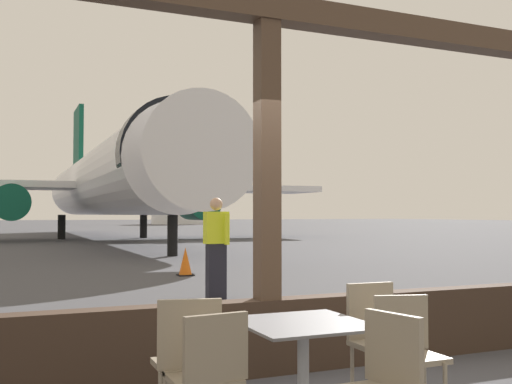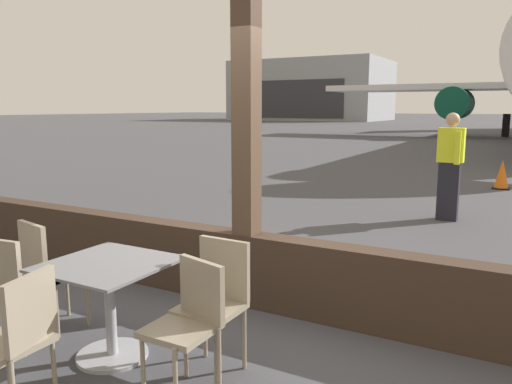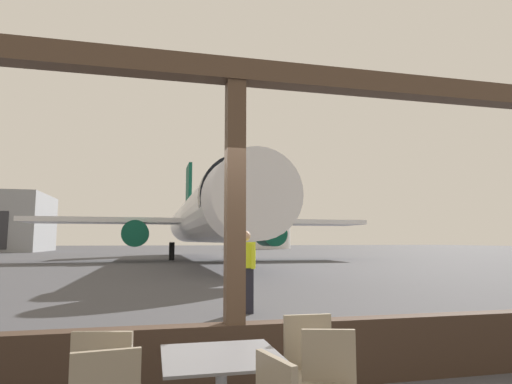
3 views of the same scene
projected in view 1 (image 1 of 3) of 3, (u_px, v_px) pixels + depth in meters
ground_plane at (41, 234)px, 42.22m from camera, size 220.00×220.00×0.00m
window_frame at (267, 240)px, 5.42m from camera, size 8.93×0.24×3.49m
dining_table at (303, 365)px, 3.97m from camera, size 0.82×0.82×0.73m
cafe_chair_window_left at (188, 355)px, 3.75m from camera, size 0.46×0.46×0.93m
cafe_chair_window_right at (208, 370)px, 3.46m from camera, size 0.43×0.43×0.88m
cafe_chair_aisle_left at (407, 345)px, 4.20m from camera, size 0.47×0.47×0.86m
cafe_chair_aisle_right at (377, 332)px, 4.50m from camera, size 0.41×0.41×0.92m
cafe_chair_side_extra at (381, 379)px, 3.28m from camera, size 0.46×0.46×0.89m
airplane at (109, 181)px, 33.78m from camera, size 26.38×36.40×10.30m
ground_crew_worker at (216, 246)px, 10.11m from camera, size 0.40×0.50×1.74m
traffic_cone at (185, 262)px, 13.95m from camera, size 0.36×0.36×0.67m
fuel_storage_tank at (182, 207)px, 86.73m from camera, size 9.03×9.03×5.16m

